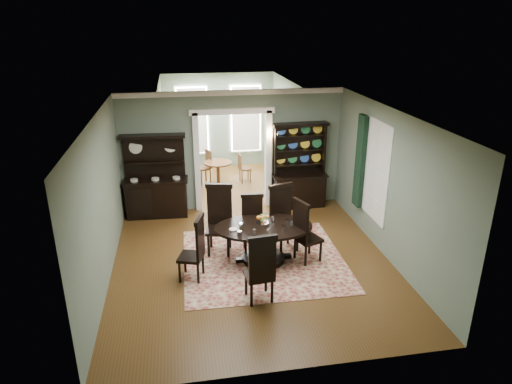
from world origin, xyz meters
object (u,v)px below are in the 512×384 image
dining_table (264,237)px  sideboard (156,188)px  welsh_dresser (299,177)px  parlor_table (218,171)px

dining_table → sideboard: (-2.16, 2.68, 0.17)m
sideboard → welsh_dresser: (3.59, 0.00, 0.08)m
dining_table → parlor_table: (-0.49, 4.47, -0.06)m
dining_table → parlor_table: bearing=99.4°
sideboard → welsh_dresser: welsh_dresser is taller
dining_table → sideboard: 3.45m
parlor_table → sideboard: bearing=-133.1°
sideboard → dining_table: bearing=-48.3°
welsh_dresser → parlor_table: bearing=135.6°
sideboard → welsh_dresser: size_ratio=0.93×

